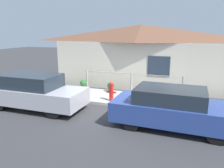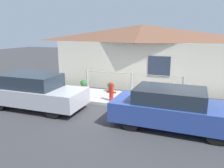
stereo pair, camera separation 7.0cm
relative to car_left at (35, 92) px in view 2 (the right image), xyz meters
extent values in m
plane|color=#38383A|center=(3.20, 1.23, -0.70)|extent=(60.00, 60.00, 0.00)
cube|color=#B2AFA8|center=(3.20, 2.27, -0.64)|extent=(24.00, 2.08, 0.12)
cube|color=beige|center=(3.20, 4.04, 0.56)|extent=(9.35, 0.12, 2.53)
cube|color=#2D3847|center=(4.36, 3.97, 0.69)|extent=(1.10, 0.04, 1.00)
pyramid|color=brown|center=(3.20, 5.08, 2.28)|extent=(9.75, 2.20, 0.92)
cylinder|color=#999993|center=(0.80, 3.16, -0.08)|extent=(0.10, 0.10, 1.00)
cylinder|color=#999993|center=(3.20, 3.16, -0.08)|extent=(0.10, 0.10, 1.00)
cylinder|color=#999993|center=(5.60, 3.16, -0.08)|extent=(0.10, 0.10, 1.00)
cylinder|color=#999993|center=(3.20, 3.16, 0.37)|extent=(4.80, 0.03, 0.03)
cube|color=#B7B7BC|center=(0.04, 0.00, -0.15)|extent=(4.06, 1.64, 0.64)
cube|color=#232D38|center=(-0.12, 0.00, 0.44)|extent=(2.24, 1.43, 0.53)
cylinder|color=black|center=(1.29, 0.69, -0.38)|extent=(0.64, 0.20, 0.64)
cylinder|color=black|center=(1.30, -0.67, -0.38)|extent=(0.64, 0.20, 0.64)
cylinder|color=black|center=(-1.22, 0.68, -0.38)|extent=(0.64, 0.20, 0.64)
cube|color=#2D4793|center=(5.46, 0.00, -0.17)|extent=(4.02, 1.77, 0.63)
cube|color=#232D38|center=(5.30, 0.00, 0.38)|extent=(2.23, 1.52, 0.45)
cylinder|color=black|center=(6.71, 0.68, -0.41)|extent=(0.59, 0.21, 0.58)
cylinder|color=black|center=(6.67, -0.74, -0.41)|extent=(0.59, 0.21, 0.58)
cylinder|color=black|center=(4.24, 0.74, -0.41)|extent=(0.59, 0.21, 0.58)
cylinder|color=black|center=(4.20, -0.68, -0.41)|extent=(0.59, 0.21, 0.58)
cylinder|color=red|center=(2.70, 1.63, -0.23)|extent=(0.18, 0.18, 0.70)
sphere|color=red|center=(2.70, 1.63, 0.16)|extent=(0.19, 0.19, 0.19)
cylinder|color=red|center=(2.57, 1.63, -0.20)|extent=(0.16, 0.08, 0.08)
cylinder|color=red|center=(2.83, 1.63, -0.20)|extent=(0.16, 0.08, 0.08)
cylinder|color=slate|center=(2.18, 3.00, -0.49)|extent=(0.27, 0.27, 0.19)
sphere|color=#235B28|center=(2.18, 3.00, -0.26)|extent=(0.34, 0.34, 0.34)
cylinder|color=#9E5638|center=(0.67, 2.97, -0.48)|extent=(0.23, 0.23, 0.20)
sphere|color=#2D6B2D|center=(0.67, 2.97, -0.25)|extent=(0.35, 0.35, 0.35)
camera|label=1|loc=(5.79, -6.95, 2.35)|focal=35.00mm
camera|label=2|loc=(5.85, -6.92, 2.35)|focal=35.00mm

